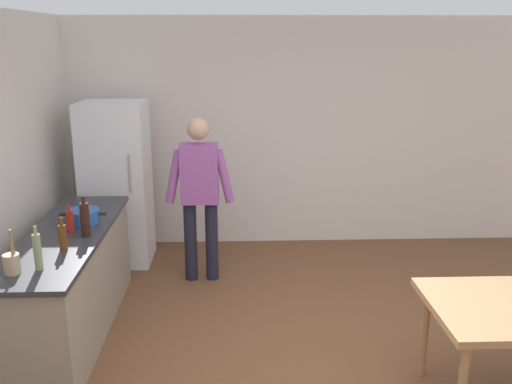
{
  "coord_description": "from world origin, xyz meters",
  "views": [
    {
      "loc": [
        -0.59,
        -3.57,
        2.46
      ],
      "look_at": [
        -0.4,
        1.45,
        1.05
      ],
      "focal_mm": 38.87,
      "sensor_mm": 36.0,
      "label": 1
    }
  ],
  "objects": [
    {
      "name": "bottle_beer_brown",
      "position": [
        -1.9,
        0.42,
        1.01
      ],
      "size": [
        0.06,
        0.06,
        0.26
      ],
      "color": "#5B3314",
      "rests_on": "kitchen_counter"
    },
    {
      "name": "person",
      "position": [
        -0.95,
        1.85,
        0.98
      ],
      "size": [
        0.7,
        0.22,
        1.7
      ],
      "color": "#1E1E2D",
      "rests_on": "ground_plane"
    },
    {
      "name": "ground_plane",
      "position": [
        0.0,
        0.0,
        0.0
      ],
      "size": [
        14.0,
        14.0,
        0.0
      ],
      "primitive_type": "plane",
      "color": "brown"
    },
    {
      "name": "refrigerator",
      "position": [
        -1.9,
        2.4,
        0.9
      ],
      "size": [
        0.7,
        0.67,
        1.8
      ],
      "color": "white",
      "rests_on": "ground_plane"
    },
    {
      "name": "bottle_wine_dark",
      "position": [
        -1.81,
        0.72,
        1.05
      ],
      "size": [
        0.08,
        0.08,
        0.34
      ],
      "color": "black",
      "rests_on": "kitchen_counter"
    },
    {
      "name": "utensil_jar",
      "position": [
        -2.12,
        -0.01,
        0.98
      ],
      "size": [
        0.11,
        0.11,
        0.32
      ],
      "color": "tan",
      "rests_on": "kitchen_counter"
    },
    {
      "name": "kitchen_counter",
      "position": [
        -2.0,
        0.8,
        0.45
      ],
      "size": [
        0.64,
        2.2,
        0.9
      ],
      "color": "gray",
      "rests_on": "ground_plane"
    },
    {
      "name": "cooking_pot",
      "position": [
        -1.92,
        1.06,
        0.96
      ],
      "size": [
        0.4,
        0.28,
        0.12
      ],
      "color": "#285193",
      "rests_on": "kitchen_counter"
    },
    {
      "name": "bottle_vinegar_tall",
      "position": [
        -1.96,
        0.06,
        1.04
      ],
      "size": [
        0.06,
        0.06,
        0.32
      ],
      "color": "gray",
      "rests_on": "kitchen_counter"
    },
    {
      "name": "wall_back",
      "position": [
        0.0,
        3.0,
        1.35
      ],
      "size": [
        6.4,
        0.12,
        2.7
      ],
      "primitive_type": "cube",
      "color": "silver",
      "rests_on": "ground_plane"
    },
    {
      "name": "bottle_sauce_red",
      "position": [
        -1.96,
        0.83,
        1.0
      ],
      "size": [
        0.06,
        0.06,
        0.24
      ],
      "color": "#B22319",
      "rests_on": "kitchen_counter"
    }
  ]
}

